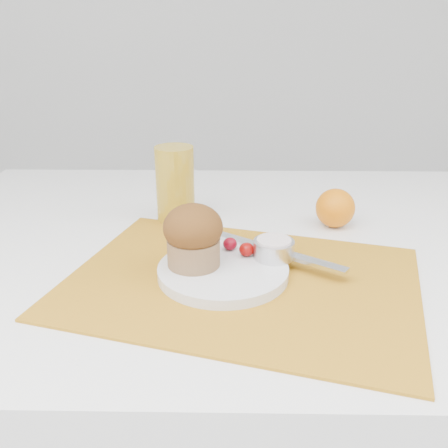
{
  "coord_description": "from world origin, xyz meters",
  "views": [
    {
      "loc": [
        -0.05,
        -0.71,
        1.09
      ],
      "look_at": [
        -0.06,
        -0.01,
        0.8
      ],
      "focal_mm": 40.0,
      "sensor_mm": 36.0,
      "label": 1
    }
  ],
  "objects_px": {
    "table": "(256,413)",
    "plate": "(223,271)",
    "juice_glass": "(175,185)",
    "muffin": "(193,235)",
    "orange": "(335,208)"
  },
  "relations": [
    {
      "from": "table",
      "to": "plate",
      "type": "distance_m",
      "value": 0.42
    },
    {
      "from": "juice_glass",
      "to": "muffin",
      "type": "height_order",
      "value": "juice_glass"
    },
    {
      "from": "orange",
      "to": "juice_glass",
      "type": "xyz_separation_m",
      "value": [
        -0.28,
        0.02,
        0.03
      ]
    },
    {
      "from": "table",
      "to": "juice_glass",
      "type": "distance_m",
      "value": 0.47
    },
    {
      "from": "table",
      "to": "plate",
      "type": "height_order",
      "value": "plate"
    },
    {
      "from": "plate",
      "to": "muffin",
      "type": "xyz_separation_m",
      "value": [
        -0.04,
        0.01,
        0.05
      ]
    },
    {
      "from": "juice_glass",
      "to": "muffin",
      "type": "xyz_separation_m",
      "value": [
        0.05,
        -0.21,
        -0.0
      ]
    },
    {
      "from": "juice_glass",
      "to": "muffin",
      "type": "distance_m",
      "value": 0.22
    },
    {
      "from": "orange",
      "to": "muffin",
      "type": "distance_m",
      "value": 0.3
    },
    {
      "from": "table",
      "to": "juice_glass",
      "type": "height_order",
      "value": "juice_glass"
    },
    {
      "from": "table",
      "to": "orange",
      "type": "relative_size",
      "value": 17.65
    },
    {
      "from": "table",
      "to": "plate",
      "type": "relative_size",
      "value": 6.55
    },
    {
      "from": "table",
      "to": "juice_glass",
      "type": "relative_size",
      "value": 8.81
    },
    {
      "from": "orange",
      "to": "plate",
      "type": "bearing_deg",
      "value": -134.5
    },
    {
      "from": "plate",
      "to": "muffin",
      "type": "bearing_deg",
      "value": 171.89
    }
  ]
}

